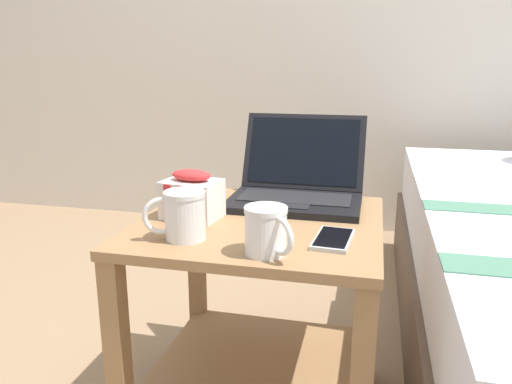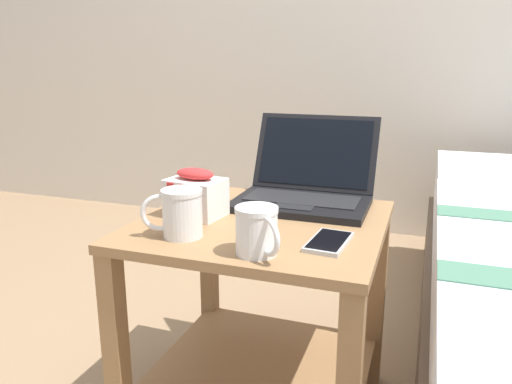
{
  "view_description": "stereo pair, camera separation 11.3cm",
  "coord_description": "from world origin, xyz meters",
  "px_view_note": "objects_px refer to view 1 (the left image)",
  "views": [
    {
      "loc": [
        0.25,
        -1.1,
        0.91
      ],
      "look_at": [
        0.0,
        -0.04,
        0.62
      ],
      "focal_mm": 35.0,
      "sensor_mm": 36.0,
      "label": 1
    },
    {
      "loc": [
        0.36,
        -1.07,
        0.91
      ],
      "look_at": [
        0.0,
        -0.04,
        0.62
      ],
      "focal_mm": 35.0,
      "sensor_mm": 36.0,
      "label": 2
    }
  ],
  "objects_px": {
    "laptop": "(297,185)",
    "mug_front_right": "(267,228)",
    "snack_bag": "(192,197)",
    "cell_phone": "(333,239)",
    "mug_front_left": "(183,213)"
  },
  "relations": [
    {
      "from": "laptop",
      "to": "mug_front_right",
      "type": "relative_size",
      "value": 3.16
    },
    {
      "from": "snack_bag",
      "to": "cell_phone",
      "type": "relative_size",
      "value": 1.01
    },
    {
      "from": "laptop",
      "to": "snack_bag",
      "type": "distance_m",
      "value": 0.3
    },
    {
      "from": "laptop",
      "to": "cell_phone",
      "type": "relative_size",
      "value": 2.37
    },
    {
      "from": "mug_front_right",
      "to": "cell_phone",
      "type": "bearing_deg",
      "value": 40.35
    },
    {
      "from": "snack_bag",
      "to": "cell_phone",
      "type": "bearing_deg",
      "value": -13.91
    },
    {
      "from": "mug_front_left",
      "to": "mug_front_right",
      "type": "height_order",
      "value": "mug_front_left"
    },
    {
      "from": "mug_front_right",
      "to": "cell_phone",
      "type": "distance_m",
      "value": 0.17
    },
    {
      "from": "mug_front_right",
      "to": "laptop",
      "type": "bearing_deg",
      "value": 90.28
    },
    {
      "from": "mug_front_right",
      "to": "snack_bag",
      "type": "xyz_separation_m",
      "value": [
        -0.22,
        0.19,
        -0.0
      ]
    },
    {
      "from": "laptop",
      "to": "cell_phone",
      "type": "xyz_separation_m",
      "value": [
        0.12,
        -0.29,
        -0.04
      ]
    },
    {
      "from": "laptop",
      "to": "cell_phone",
      "type": "distance_m",
      "value": 0.32
    },
    {
      "from": "mug_front_left",
      "to": "mug_front_right",
      "type": "bearing_deg",
      "value": -12.97
    },
    {
      "from": "laptop",
      "to": "mug_front_left",
      "type": "height_order",
      "value": "laptop"
    },
    {
      "from": "mug_front_right",
      "to": "cell_phone",
      "type": "relative_size",
      "value": 0.75
    }
  ]
}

